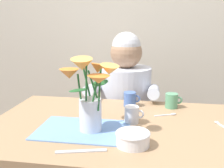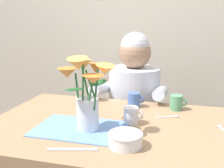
# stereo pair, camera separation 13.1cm
# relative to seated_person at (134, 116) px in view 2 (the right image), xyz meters

# --- Properties ---
(wood_panel_backdrop) EXTENTS (4.00, 0.10, 2.50)m
(wood_panel_backdrop) POSITION_rel_seated_person_xyz_m (0.03, 0.43, 0.69)
(wood_panel_backdrop) COLOR beige
(wood_panel_backdrop) RESTS_ON ground_plane
(dining_table) EXTENTS (1.20, 0.80, 0.74)m
(dining_table) POSITION_rel_seated_person_xyz_m (0.03, -0.62, 0.08)
(dining_table) COLOR #9E7A56
(dining_table) RESTS_ON ground_plane
(seated_person) EXTENTS (0.45, 0.47, 1.14)m
(seated_person) POSITION_rel_seated_person_xyz_m (0.00, 0.00, 0.00)
(seated_person) COLOR #4C4C56
(seated_person) RESTS_ON ground_plane
(striped_placemat) EXTENTS (0.40, 0.28, 0.00)m
(striped_placemat) POSITION_rel_seated_person_xyz_m (-0.11, -0.71, 0.18)
(striped_placemat) COLOR #6B93D1
(striped_placemat) RESTS_ON dining_table
(flower_vase) EXTENTS (0.28, 0.27, 0.33)m
(flower_vase) POSITION_rel_seated_person_xyz_m (-0.07, -0.72, 0.36)
(flower_vase) COLOR silver
(flower_vase) RESTS_ON dining_table
(ceramic_bowl) EXTENTS (0.14, 0.14, 0.06)m
(ceramic_bowl) POSITION_rel_seated_person_xyz_m (0.12, -0.82, 0.21)
(ceramic_bowl) COLOR white
(ceramic_bowl) RESTS_ON dining_table
(dinner_knife) EXTENTS (0.19, 0.07, 0.00)m
(dinner_knife) POSITION_rel_seated_person_xyz_m (-0.06, -0.91, 0.18)
(dinner_knife) COLOR silver
(dinner_knife) RESTS_ON dining_table
(ceramic_mug) EXTENTS (0.09, 0.07, 0.08)m
(ceramic_mug) POSITION_rel_seated_person_xyz_m (0.06, -0.33, 0.22)
(ceramic_mug) COLOR #476BB7
(ceramic_mug) RESTS_ON dining_table
(coffee_cup) EXTENTS (0.09, 0.07, 0.08)m
(coffee_cup) POSITION_rel_seated_person_xyz_m (0.10, -0.58, 0.22)
(coffee_cup) COLOR silver
(coffee_cup) RESTS_ON dining_table
(tea_cup) EXTENTS (0.09, 0.07, 0.08)m
(tea_cup) POSITION_rel_seated_person_xyz_m (0.29, -0.32, 0.22)
(tea_cup) COLOR #569970
(tea_cup) RESTS_ON dining_table
(spoon_0) EXTENTS (0.06, 0.12, 0.01)m
(spoon_0) POSITION_rel_seated_person_xyz_m (0.50, -0.55, 0.18)
(spoon_0) COLOR silver
(spoon_0) RESTS_ON dining_table
(spoon_1) EXTENTS (0.12, 0.06, 0.01)m
(spoon_1) POSITION_rel_seated_person_xyz_m (0.27, -0.45, 0.18)
(spoon_1) COLOR silver
(spoon_1) RESTS_ON dining_table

